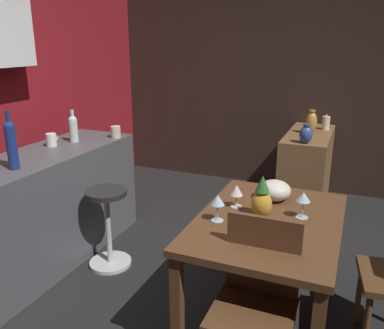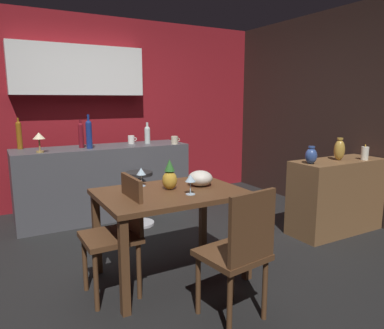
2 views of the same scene
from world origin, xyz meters
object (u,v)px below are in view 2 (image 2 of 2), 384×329
at_px(pineapple_centerpiece, 170,177).
at_px(counter_lamp, 39,137).
at_px(chair_by_doorway, 239,251).
at_px(wine_glass_right, 169,172).
at_px(bar_stool, 139,197).
at_px(wine_glass_left, 141,172).
at_px(sideboard_cabinet, 336,196).
at_px(wine_bottle_cobalt, 89,133).
at_px(vase_ceramic_blue, 311,156).
at_px(fruit_bowl, 200,178).
at_px(wine_bottle_ruby, 81,134).
at_px(dining_table, 170,203).
at_px(wine_glass_center, 190,179).
at_px(cup_cream, 175,140).
at_px(wine_bottle_clear, 147,134).
at_px(wine_bottle_amber, 19,134).
at_px(chair_near_window, 118,230).
at_px(vase_brass, 339,150).
at_px(cup_white, 131,140).
at_px(pillar_candle_tall, 365,153).

relative_size(pineapple_centerpiece, counter_lamp, 1.15).
distance_m(chair_by_doorway, wine_glass_right, 1.08).
relative_size(bar_stool, wine_glass_left, 4.01).
xyz_separation_m(sideboard_cabinet, pineapple_centerpiece, (-2.05, 0.02, 0.44)).
bearing_deg(wine_bottle_cobalt, vase_ceramic_blue, -42.64).
xyz_separation_m(fruit_bowl, wine_bottle_cobalt, (-0.53, 1.69, 0.28)).
distance_m(wine_bottle_ruby, wine_bottle_cobalt, 0.13).
distance_m(dining_table, wine_glass_right, 0.32).
bearing_deg(bar_stool, fruit_bowl, -86.50).
height_order(wine_glass_center, fruit_bowl, wine_glass_center).
relative_size(bar_stool, cup_cream, 5.24).
xyz_separation_m(bar_stool, wine_glass_left, (-0.37, -1.04, 0.52)).
distance_m(wine_glass_right, wine_bottle_clear, 1.69).
bearing_deg(chair_by_doorway, wine_bottle_amber, 110.34).
relative_size(chair_near_window, vase_brass, 3.69).
distance_m(sideboard_cabinet, wine_glass_center, 2.04).
bearing_deg(sideboard_cabinet, fruit_bowl, -179.95).
height_order(wine_glass_right, cup_white, cup_white).
bearing_deg(pillar_candle_tall, bar_stool, 146.10).
xyz_separation_m(chair_near_window, wine_bottle_clear, (1.02, 1.89, 0.52)).
height_order(wine_glass_center, counter_lamp, counter_lamp).
bearing_deg(counter_lamp, vase_ceramic_blue, -34.09).
height_order(sideboard_cabinet, cup_white, cup_white).
relative_size(chair_near_window, chair_by_doorway, 0.98).
relative_size(wine_glass_left, counter_lamp, 0.72).
relative_size(pillar_candle_tall, vase_ceramic_blue, 0.93).
bearing_deg(counter_lamp, wine_bottle_cobalt, 7.51).
bearing_deg(wine_bottle_ruby, chair_near_window, -95.01).
relative_size(wine_bottle_clear, cup_cream, 2.27).
distance_m(wine_glass_left, wine_bottle_clear, 1.73).
bearing_deg(fruit_bowl, cup_white, 88.19).
bearing_deg(chair_by_doorway, wine_glass_right, 90.70).
height_order(dining_table, cup_cream, cup_cream).
bearing_deg(sideboard_cabinet, wine_glass_left, 173.91).
bearing_deg(cup_white, wine_bottle_cobalt, -161.57).
height_order(pineapple_centerpiece, wine_bottle_cobalt, wine_bottle_cobalt).
bearing_deg(chair_near_window, cup_cream, 51.72).
height_order(wine_glass_center, wine_bottle_ruby, wine_bottle_ruby).
bearing_deg(chair_near_window, wine_glass_right, 26.75).
xyz_separation_m(cup_cream, vase_brass, (1.22, -1.57, -0.02)).
bearing_deg(pillar_candle_tall, wine_glass_center, -178.03).
height_order(wine_bottle_ruby, cup_white, wine_bottle_ruby).
xyz_separation_m(chair_by_doorway, vase_ceramic_blue, (1.51, 0.81, 0.40)).
height_order(chair_near_window, wine_glass_left, chair_near_window).
bearing_deg(chair_by_doorway, wine_bottle_clear, 80.28).
relative_size(wine_glass_center, wine_bottle_amber, 0.44).
xyz_separation_m(wine_glass_left, vase_ceramic_blue, (1.76, -0.25, 0.04)).
xyz_separation_m(pineapple_centerpiece, cup_cream, (0.82, 1.54, 0.10)).
bearing_deg(cup_white, wine_bottle_ruby, -172.50).
bearing_deg(wine_bottle_amber, cup_cream, -14.60).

